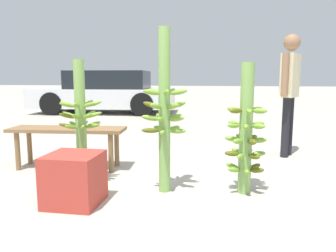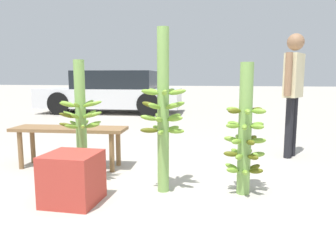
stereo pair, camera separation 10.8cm
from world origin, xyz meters
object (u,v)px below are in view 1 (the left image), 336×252
(banana_stalk_left, at_px, (81,121))
(produce_crate, at_px, (74,179))
(parked_car, at_px, (106,92))
(banana_stalk_right, at_px, (246,133))
(vendor_person, at_px, (290,83))
(banana_stalk_center, at_px, (164,112))
(market_bench, at_px, (68,134))

(banana_stalk_left, relative_size, produce_crate, 2.85)
(parked_car, distance_m, produce_crate, 7.73)
(banana_stalk_left, relative_size, banana_stalk_right, 1.03)
(banana_stalk_left, xyz_separation_m, vendor_person, (2.38, 1.67, 0.37))
(parked_car, bearing_deg, banana_stalk_right, -154.47)
(banana_stalk_left, xyz_separation_m, banana_stalk_right, (1.69, 0.00, -0.08))
(banana_stalk_center, bearing_deg, parked_car, 114.70)
(banana_stalk_center, height_order, produce_crate, banana_stalk_center)
(market_bench, xyz_separation_m, produce_crate, (0.60, -1.09, -0.20))
(banana_stalk_left, distance_m, produce_crate, 0.73)
(vendor_person, bearing_deg, market_bench, 138.07)
(banana_stalk_right, height_order, vendor_person, vendor_person)
(vendor_person, height_order, produce_crate, vendor_person)
(banana_stalk_center, xyz_separation_m, parked_car, (-3.16, 6.87, -0.15))
(banana_stalk_left, relative_size, parked_car, 0.29)
(banana_stalk_right, bearing_deg, banana_stalk_left, -179.86)
(banana_stalk_right, xyz_separation_m, vendor_person, (0.69, 1.66, 0.45))
(banana_stalk_left, height_order, banana_stalk_right, banana_stalk_left)
(produce_crate, bearing_deg, parked_car, 108.28)
(banana_stalk_right, bearing_deg, produce_crate, -160.05)
(banana_stalk_left, height_order, parked_car, parked_car)
(vendor_person, relative_size, market_bench, 1.19)
(produce_crate, bearing_deg, banana_stalk_right, 19.95)
(banana_stalk_right, relative_size, parked_car, 0.28)
(market_bench, bearing_deg, banana_stalk_center, -30.01)
(parked_car, xyz_separation_m, produce_crate, (2.42, -7.33, -0.42))
(banana_stalk_left, distance_m, market_bench, 0.74)
(banana_stalk_center, relative_size, banana_stalk_right, 1.26)
(vendor_person, relative_size, produce_crate, 3.75)
(banana_stalk_right, distance_m, produce_crate, 1.66)
(market_bench, bearing_deg, parked_car, 101.43)
(banana_stalk_left, bearing_deg, vendor_person, 35.06)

